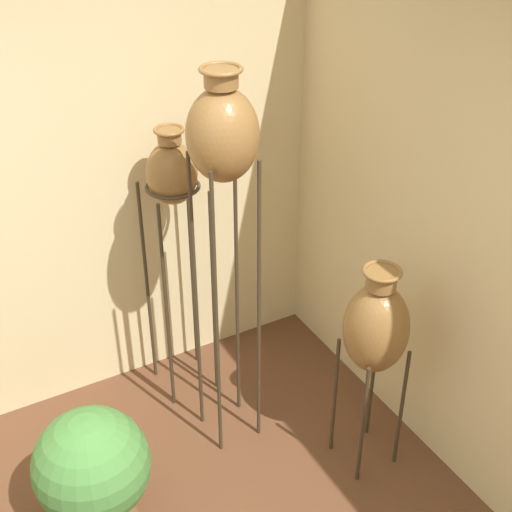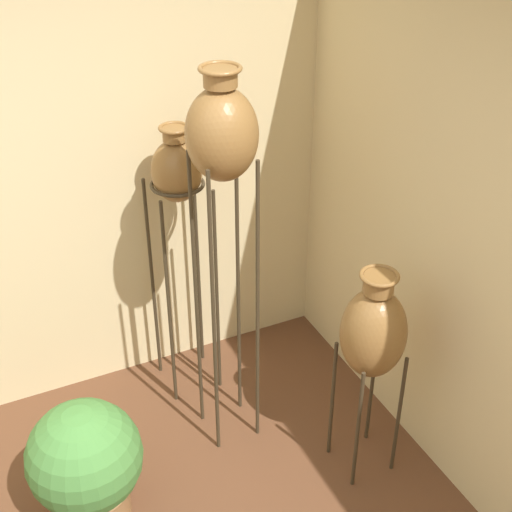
# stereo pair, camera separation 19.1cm
# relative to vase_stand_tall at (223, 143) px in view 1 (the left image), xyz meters

# --- Properties ---
(vase_stand_tall) EXTENTS (0.33, 0.33, 2.08)m
(vase_stand_tall) POSITION_rel_vase_stand_tall_xyz_m (0.00, 0.00, 0.00)
(vase_stand_tall) COLOR #382D1E
(vase_stand_tall) RESTS_ON ground_plane
(vase_stand_medium) EXTENTS (0.30, 0.30, 1.65)m
(vase_stand_medium) POSITION_rel_vase_stand_tall_xyz_m (-0.06, 0.48, -0.38)
(vase_stand_medium) COLOR #382D1E
(vase_stand_medium) RESTS_ON ground_plane
(vase_stand_short) EXTENTS (0.32, 0.32, 1.21)m
(vase_stand_short) POSITION_rel_vase_stand_tall_xyz_m (0.53, -0.54, -0.87)
(vase_stand_short) COLOR #382D1E
(vase_stand_short) RESTS_ON ground_plane
(potted_plant) EXTENTS (0.55, 0.55, 0.68)m
(potted_plant) POSITION_rel_vase_stand_tall_xyz_m (-0.85, -0.26, -1.38)
(potted_plant) COLOR olive
(potted_plant) RESTS_ON ground_plane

